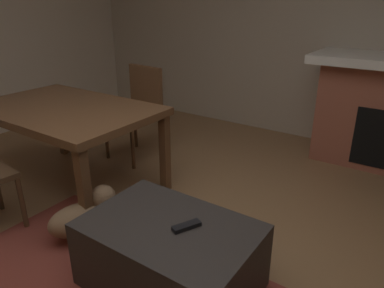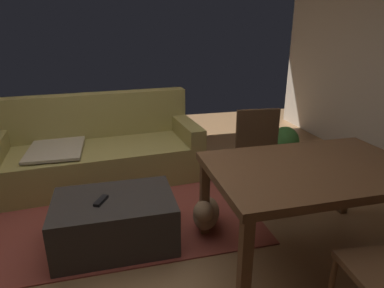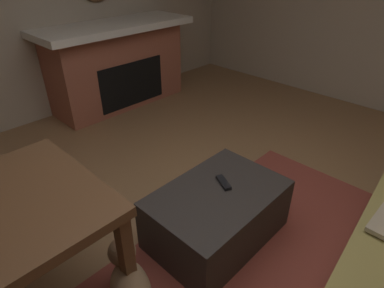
{
  "view_description": "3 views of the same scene",
  "coord_description": "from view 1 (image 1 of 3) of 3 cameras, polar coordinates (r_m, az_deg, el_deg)",
  "views": [
    {
      "loc": [
        -1.09,
        1.25,
        1.56
      ],
      "look_at": [
        0.04,
        -0.39,
        0.75
      ],
      "focal_mm": 33.65,
      "sensor_mm": 36.0,
      "label": 1
    },
    {
      "loc": [
        -0.02,
        -2.39,
        1.69
      ],
      "look_at": [
        0.52,
        -0.29,
        0.91
      ],
      "focal_mm": 30.49,
      "sensor_mm": 36.0,
      "label": 2
    },
    {
      "loc": [
        1.3,
        1.03,
        1.83
      ],
      "look_at": [
        -0.26,
        -0.48,
        0.52
      ],
      "focal_mm": 30.22,
      "sensor_mm": 36.0,
      "label": 3
    }
  ],
  "objects": [
    {
      "name": "ottoman_coffee_table",
      "position": [
        2.13,
        -3.48,
        -17.3
      ],
      "size": [
        0.95,
        0.64,
        0.42
      ],
      "primitive_type": "cube",
      "color": "#2D2826",
      "rests_on": "ground"
    },
    {
      "name": "wall_back_fireplace_side",
      "position": [
        4.33,
        20.97,
        18.31
      ],
      "size": [
        7.0,
        0.12,
        2.75
      ],
      "primitive_type": "cube",
      "color": "#B7A893",
      "rests_on": "ground"
    },
    {
      "name": "floor",
      "position": [
        2.27,
        -5.18,
        -21.3
      ],
      "size": [
        7.92,
        7.92,
        0.0
      ],
      "primitive_type": "plane",
      "color": "olive"
    },
    {
      "name": "tv_remote",
      "position": [
        1.97,
        -0.88,
        -12.88
      ],
      "size": [
        0.11,
        0.17,
        0.02
      ],
      "primitive_type": "cube",
      "rotation": [
        0.0,
        0.0,
        -0.45
      ],
      "color": "black",
      "rests_on": "ottoman_coffee_table"
    },
    {
      "name": "small_dog",
      "position": [
        2.6,
        -16.81,
        -10.79
      ],
      "size": [
        0.37,
        0.48,
        0.32
      ],
      "color": "#8C6B4C",
      "rests_on": "ground"
    },
    {
      "name": "dining_chair_south",
      "position": [
        3.74,
        -8.39,
        5.79
      ],
      "size": [
        0.48,
        0.48,
        0.93
      ],
      "color": "brown",
      "rests_on": "ground"
    },
    {
      "name": "dining_table",
      "position": [
        3.15,
        -19.45,
        4.27
      ],
      "size": [
        1.51,
        0.97,
        0.74
      ],
      "color": "brown",
      "rests_on": "ground"
    }
  ]
}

